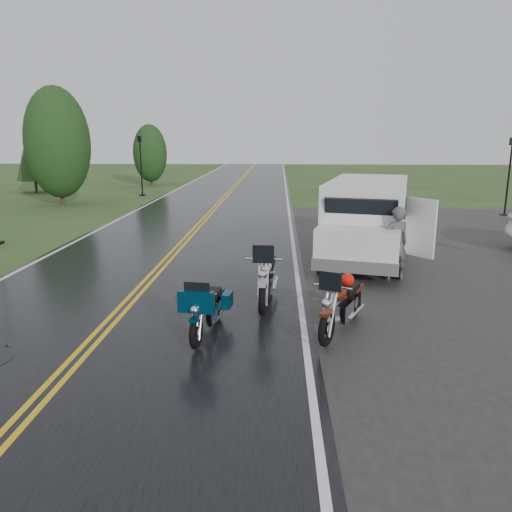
{
  "coord_description": "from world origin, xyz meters",
  "views": [
    {
      "loc": [
        3.3,
        -8.85,
        3.59
      ],
      "look_at": [
        2.8,
        2.0,
        1.0
      ],
      "focal_mm": 35.0,
      "sensor_mm": 36.0,
      "label": 1
    }
  ],
  "objects_px": {
    "van_white": "(324,230)",
    "lamp_post_far_right": "(509,177)",
    "motorcycle_teal": "(196,320)",
    "lamp_post_far_left": "(141,166)",
    "motorcycle_silver": "(263,285)",
    "motorcycle_red": "(327,314)",
    "person_at_van": "(395,245)"
  },
  "relations": [
    {
      "from": "lamp_post_far_left",
      "to": "van_white",
      "type": "bearing_deg",
      "value": -61.31
    },
    {
      "from": "motorcycle_teal",
      "to": "lamp_post_far_left",
      "type": "relative_size",
      "value": 0.53
    },
    {
      "from": "motorcycle_red",
      "to": "person_at_van",
      "type": "height_order",
      "value": "person_at_van"
    },
    {
      "from": "motorcycle_red",
      "to": "lamp_post_far_left",
      "type": "relative_size",
      "value": 0.59
    },
    {
      "from": "motorcycle_red",
      "to": "van_white",
      "type": "relative_size",
      "value": 0.36
    },
    {
      "from": "motorcycle_teal",
      "to": "lamp_post_far_left",
      "type": "xyz_separation_m",
      "value": [
        -7.17,
        23.06,
        1.27
      ]
    },
    {
      "from": "motorcycle_silver",
      "to": "person_at_van",
      "type": "relative_size",
      "value": 1.27
    },
    {
      "from": "van_white",
      "to": "lamp_post_far_left",
      "type": "xyz_separation_m",
      "value": [
        -9.76,
        17.85,
        0.65
      ]
    },
    {
      "from": "lamp_post_far_left",
      "to": "lamp_post_far_right",
      "type": "xyz_separation_m",
      "value": [
        19.12,
        -7.3,
        -0.04
      ]
    },
    {
      "from": "van_white",
      "to": "lamp_post_far_right",
      "type": "bearing_deg",
      "value": 62.62
    },
    {
      "from": "motorcycle_silver",
      "to": "lamp_post_far_right",
      "type": "distance_m",
      "value": 17.81
    },
    {
      "from": "van_white",
      "to": "lamp_post_far_right",
      "type": "relative_size",
      "value": 1.69
    },
    {
      "from": "motorcycle_silver",
      "to": "van_white",
      "type": "xyz_separation_m",
      "value": [
        1.52,
        3.51,
        0.5
      ]
    },
    {
      "from": "van_white",
      "to": "motorcycle_red",
      "type": "bearing_deg",
      "value": -79.95
    },
    {
      "from": "motorcycle_silver",
      "to": "motorcycle_red",
      "type": "bearing_deg",
      "value": -49.29
    },
    {
      "from": "motorcycle_red",
      "to": "motorcycle_silver",
      "type": "xyz_separation_m",
      "value": [
        -1.15,
        1.5,
        0.06
      ]
    },
    {
      "from": "lamp_post_far_left",
      "to": "motorcycle_teal",
      "type": "bearing_deg",
      "value": -72.73
    },
    {
      "from": "motorcycle_teal",
      "to": "lamp_post_far_left",
      "type": "distance_m",
      "value": 24.18
    },
    {
      "from": "van_white",
      "to": "person_at_van",
      "type": "bearing_deg",
      "value": -6.37
    },
    {
      "from": "motorcycle_silver",
      "to": "lamp_post_far_right",
      "type": "bearing_deg",
      "value": 55.37
    },
    {
      "from": "motorcycle_red",
      "to": "lamp_post_far_left",
      "type": "height_order",
      "value": "lamp_post_far_left"
    },
    {
      "from": "lamp_post_far_left",
      "to": "lamp_post_far_right",
      "type": "distance_m",
      "value": 20.47
    },
    {
      "from": "motorcycle_silver",
      "to": "lamp_post_far_left",
      "type": "distance_m",
      "value": 22.92
    },
    {
      "from": "motorcycle_teal",
      "to": "motorcycle_red",
      "type": "bearing_deg",
      "value": 12.37
    },
    {
      "from": "motorcycle_teal",
      "to": "motorcycle_silver",
      "type": "relative_size",
      "value": 0.83
    },
    {
      "from": "motorcycle_silver",
      "to": "person_at_van",
      "type": "height_order",
      "value": "person_at_van"
    },
    {
      "from": "lamp_post_far_right",
      "to": "lamp_post_far_left",
      "type": "bearing_deg",
      "value": 159.12
    },
    {
      "from": "motorcycle_red",
      "to": "motorcycle_teal",
      "type": "height_order",
      "value": "motorcycle_red"
    },
    {
      "from": "motorcycle_silver",
      "to": "lamp_post_far_left",
      "type": "relative_size",
      "value": 0.64
    },
    {
      "from": "van_white",
      "to": "person_at_van",
      "type": "relative_size",
      "value": 3.24
    },
    {
      "from": "motorcycle_red",
      "to": "motorcycle_teal",
      "type": "relative_size",
      "value": 1.11
    },
    {
      "from": "motorcycle_red",
      "to": "van_white",
      "type": "distance_m",
      "value": 5.05
    }
  ]
}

